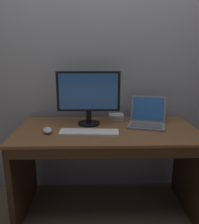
# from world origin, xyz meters

# --- Properties ---
(ground_plane) EXTENTS (14.00, 14.00, 0.00)m
(ground_plane) POSITION_xyz_m (0.00, 0.00, 0.00)
(ground_plane) COLOR brown
(back_wall) EXTENTS (4.64, 0.04, 3.22)m
(back_wall) POSITION_xyz_m (0.00, 0.40, 1.61)
(back_wall) COLOR gray
(back_wall) RESTS_ON ground
(desk) EXTENTS (1.45, 0.69, 0.74)m
(desk) POSITION_xyz_m (0.00, -0.01, 0.49)
(desk) COLOR brown
(desk) RESTS_ON ground
(laptop_space_gray) EXTENTS (0.37, 0.37, 0.22)m
(laptop_space_gray) POSITION_xyz_m (0.34, 0.10, 0.79)
(laptop_space_gray) COLOR slate
(laptop_space_gray) RESTS_ON desk
(external_monitor) EXTENTS (0.52, 0.19, 0.45)m
(external_monitor) POSITION_xyz_m (-0.15, 0.12, 0.99)
(external_monitor) COLOR black
(external_monitor) RESTS_ON desk
(wired_keyboard) EXTENTS (0.46, 0.16, 0.02)m
(wired_keyboard) POSITION_xyz_m (-0.14, -0.10, 0.75)
(wired_keyboard) COLOR white
(wired_keyboard) RESTS_ON desk
(computer_mouse) EXTENTS (0.10, 0.14, 0.04)m
(computer_mouse) POSITION_xyz_m (-0.46, -0.08, 0.76)
(computer_mouse) COLOR #B7B7BC
(computer_mouse) RESTS_ON desk
(external_drive_box) EXTENTS (0.13, 0.12, 0.05)m
(external_drive_box) POSITION_xyz_m (0.10, 0.25, 0.77)
(external_drive_box) COLOR silver
(external_drive_box) RESTS_ON desk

